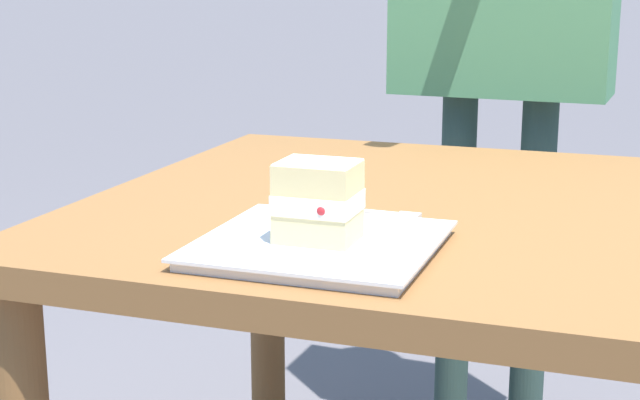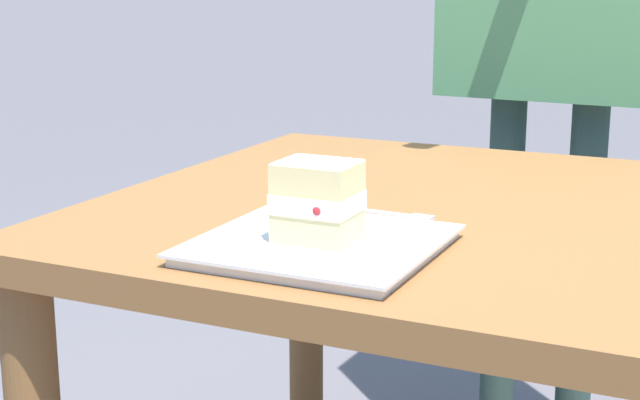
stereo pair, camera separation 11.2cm
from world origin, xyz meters
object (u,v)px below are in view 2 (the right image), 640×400
at_px(patio_table, 511,292).
at_px(dessert_fork, 381,213).
at_px(dessert_plate, 320,245).
at_px(cake_slice, 318,201).

bearing_deg(patio_table, dessert_fork, 32.09).
relative_size(dessert_plate, dessert_fork, 1.60).
bearing_deg(patio_table, dessert_plate, 60.67).
bearing_deg(dessert_plate, dessert_fork, -91.02).
distance_m(dessert_plate, cake_slice, 0.06).
xyz_separation_m(dessert_plate, cake_slice, (0.00, 0.01, 0.05)).
height_order(patio_table, dessert_fork, dessert_fork).
bearing_deg(dessert_fork, cake_slice, 88.96).
distance_m(patio_table, dessert_plate, 0.35).
height_order(patio_table, dessert_plate, dessert_plate).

